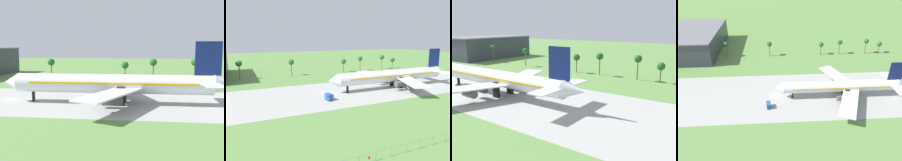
{
  "view_description": "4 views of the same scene",
  "coord_description": "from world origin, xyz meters",
  "views": [
    {
      "loc": [
        44.33,
        -86.62,
        17.68
      ],
      "look_at": [
        34.01,
        -2.53,
        7.08
      ],
      "focal_mm": 45.0,
      "sensor_mm": 36.0,
      "label": 1
    },
    {
      "loc": [
        -36.14,
        -88.31,
        24.74
      ],
      "look_at": [
        4.09,
        -2.53,
        6.08
      ],
      "focal_mm": 35.0,
      "sensor_mm": 36.0,
      "label": 2
    },
    {
      "loc": [
        105.38,
        -61.06,
        24.95
      ],
      "look_at": [
        63.93,
        -2.53,
        8.99
      ],
      "focal_mm": 40.0,
      "sensor_mm": 36.0,
      "label": 3
    },
    {
      "loc": [
        1.41,
        -97.16,
        66.87
      ],
      "look_at": [
        8.0,
        5.0,
        6.0
      ],
      "focal_mm": 35.0,
      "sensor_mm": 36.0,
      "label": 4
    }
  ],
  "objects": [
    {
      "name": "palm_tree_row",
      "position": [
        31.21,
        51.68,
        8.71
      ],
      "size": [
        116.18,
        3.6,
        11.63
      ],
      "color": "brown",
      "rests_on": "ground_plane"
    },
    {
      "name": "baggage_tug",
      "position": [
        -3.55,
        -10.43,
        1.46
      ],
      "size": [
        2.5,
        4.12,
        2.73
      ],
      "color": "black",
      "rests_on": "ground_plane"
    },
    {
      "name": "terminal_building",
      "position": [
        -60.03,
        66.01,
        8.16
      ],
      "size": [
        36.72,
        61.2,
        16.3
      ],
      "color": "#333842",
      "rests_on": "ground_plane"
    },
    {
      "name": "taxiway_strip",
      "position": [
        0.0,
        0.0,
        0.01
      ],
      "size": [
        320.0,
        44.0,
        0.02
      ],
      "color": "#9E9E99",
      "rests_on": "ground_plane"
    },
    {
      "name": "jet_airliner",
      "position": [
        35.66,
        -2.53,
        6.02
      ],
      "size": [
        71.77,
        51.32,
        18.89
      ],
      "color": "silver",
      "rests_on": "ground_plane"
    },
    {
      "name": "ground_plane",
      "position": [
        0.0,
        0.0,
        0.0
      ],
      "size": [
        600.0,
        600.0,
        0.0
      ],
      "primitive_type": "plane",
      "color": "#5B8442"
    }
  ]
}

